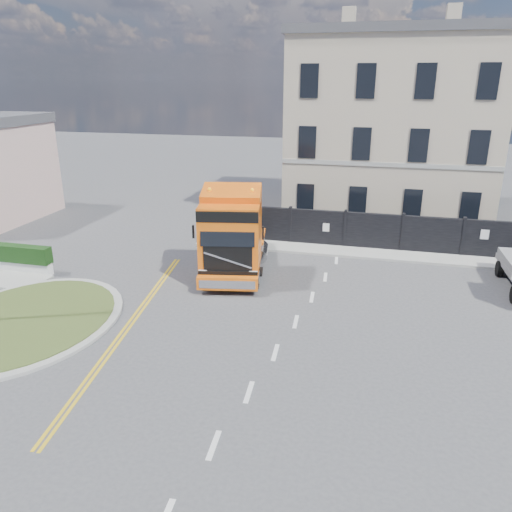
# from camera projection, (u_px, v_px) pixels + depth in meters

# --- Properties ---
(ground) EXTENTS (120.00, 120.00, 0.00)m
(ground) POSITION_uv_depth(u_px,v_px,m) (225.00, 309.00, 20.03)
(ground) COLOR #424244
(ground) RESTS_ON ground
(traffic_island) EXTENTS (6.80, 6.80, 0.17)m
(traffic_island) POSITION_uv_depth(u_px,v_px,m) (25.00, 321.00, 18.87)
(traffic_island) COLOR #979792
(traffic_island) RESTS_ON ground
(hoarding_fence) EXTENTS (18.80, 0.25, 2.00)m
(hoarding_fence) POSITION_uv_depth(u_px,v_px,m) (393.00, 233.00, 26.42)
(hoarding_fence) COLOR black
(hoarding_fence) RESTS_ON ground
(georgian_building) EXTENTS (12.30, 10.30, 12.80)m
(georgian_building) POSITION_uv_depth(u_px,v_px,m) (390.00, 127.00, 31.79)
(georgian_building) COLOR #B09F8C
(georgian_building) RESTS_ON ground
(pavement_far) EXTENTS (20.00, 1.60, 0.12)m
(pavement_far) POSITION_uv_depth(u_px,v_px,m) (381.00, 254.00, 26.04)
(pavement_far) COLOR #979792
(pavement_far) RESTS_ON ground
(truck) EXTENTS (3.80, 7.28, 4.15)m
(truck) POSITION_uv_depth(u_px,v_px,m) (233.00, 238.00, 22.84)
(truck) COLOR black
(truck) RESTS_ON ground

